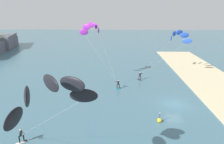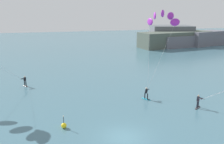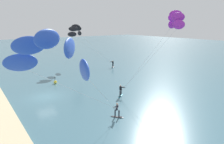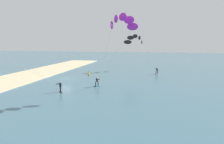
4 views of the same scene
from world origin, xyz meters
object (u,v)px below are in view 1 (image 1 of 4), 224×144
object	(u,v)px
kitesurfer_mid_water	(178,37)
marker_buoy	(159,120)
kitesurfer_far_out	(92,30)
kitesurfer_nearshore	(50,97)

from	to	relation	value
kitesurfer_mid_water	marker_buoy	world-z (taller)	kitesurfer_mid_water
kitesurfer_mid_water	kitesurfer_far_out	bearing A→B (deg)	106.12
kitesurfer_nearshore	kitesurfer_mid_water	bearing A→B (deg)	-28.88
kitesurfer_nearshore	marker_buoy	size ratio (longest dim) A/B	7.22
kitesurfer_nearshore	kitesurfer_far_out	xyz separation A→B (m)	(26.61, 0.26, 1.82)
kitesurfer_far_out	marker_buoy	size ratio (longest dim) A/B	8.52
kitesurfer_nearshore	kitesurfer_mid_water	distance (m)	36.25
kitesurfer_mid_water	kitesurfer_far_out	world-z (taller)	kitesurfer_far_out
kitesurfer_mid_water	kitesurfer_far_out	xyz separation A→B (m)	(-5.14, 17.77, 1.96)
kitesurfer_mid_water	marker_buoy	bearing A→B (deg)	160.27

